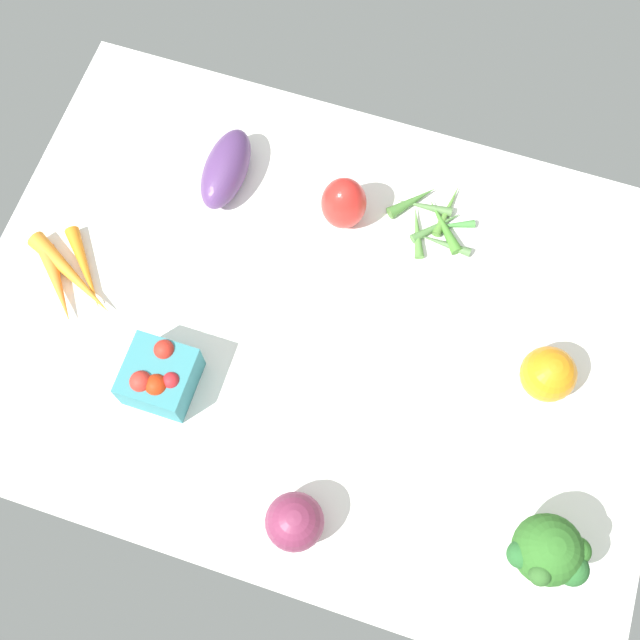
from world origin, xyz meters
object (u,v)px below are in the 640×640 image
carrot_bunch (71,277)px  heirloom_tomato_orange (548,374)px  berry_basket (159,377)px  eggplant (226,169)px  okra_pile (433,219)px  broccoli_head (549,552)px  bell_pepper_red (344,203)px  red_onion_center (295,522)px

carrot_bunch → heirloom_tomato_orange: heirloom_tomato_orange is taller
heirloom_tomato_orange → berry_basket: same height
eggplant → okra_pile: eggplant is taller
carrot_bunch → berry_basket: size_ratio=1.80×
heirloom_tomato_orange → berry_basket: (-52.32, -17.34, -0.18)cm
carrot_bunch → berry_basket: 22.48cm
eggplant → heirloom_tomato_orange: bearing=-108.3°
broccoli_head → carrot_bunch: bearing=166.6°
eggplant → berry_basket: bearing=-175.8°
bell_pepper_red → heirloom_tomato_orange: 39.31cm
bell_pepper_red → red_onion_center: bell_pepper_red is taller
bell_pepper_red → eggplant: (-19.67, 0.98, -1.60)cm
bell_pepper_red → okra_pile: 14.64cm
bell_pepper_red → okra_pile: size_ratio=0.66×
broccoli_head → berry_basket: broccoli_head is taller
berry_basket → red_onion_center: bearing=-28.0°
carrot_bunch → eggplant: 29.05cm
eggplant → red_onion_center: size_ratio=1.81×
bell_pepper_red → carrot_bunch: bearing=-147.6°
carrot_bunch → eggplant: eggplant is taller
red_onion_center → okra_pile: bearing=83.7°
broccoli_head → okra_pile: bearing=120.7°
carrot_bunch → berry_basket: berry_basket is taller
broccoli_head → red_onion_center: bearing=-169.3°
eggplant → heirloom_tomato_orange: size_ratio=1.80×
carrot_bunch → red_onion_center: bearing=-28.8°
berry_basket → red_onion_center: (24.65, -13.12, 0.17)cm
carrot_bunch → heirloom_tomato_orange: 72.04cm
eggplant → red_onion_center: red_onion_center is taller
heirloom_tomato_orange → broccoli_head: bearing=-79.4°
okra_pile → eggplant: bearing=-175.1°
heirloom_tomato_orange → red_onion_center: 41.15cm
broccoli_head → eggplant: 73.17cm
broccoli_head → okra_pile: (-26.61, 44.82, -6.32)cm
bell_pepper_red → red_onion_center: 47.76cm
broccoli_head → bell_pepper_red: 57.42cm
okra_pile → carrot_bunch: bearing=-151.7°
berry_basket → carrot_bunch: bearing=150.3°
red_onion_center → bell_pepper_red: bearing=99.6°
broccoli_head → red_onion_center: (-32.21, -6.09, -3.16)cm
okra_pile → berry_basket: bearing=-128.7°
okra_pile → red_onion_center: size_ratio=1.86×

